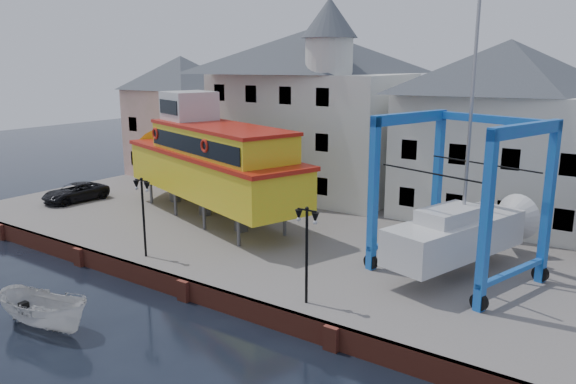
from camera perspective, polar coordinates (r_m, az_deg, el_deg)
The scene contains 12 objects.
ground at distance 27.24m, azimuth -10.40°, elevation -10.76°, with size 140.00×140.00×0.00m, color black.
hardstanding at distance 35.09m, azimuth 2.41°, elevation -4.11°, with size 44.00×22.00×1.00m, color slate.
quay_wall at distance 27.11m, azimuth -10.29°, elevation -9.72°, with size 44.00×0.47×1.00m.
building_pink at distance 50.60m, azimuth -10.64°, elevation 7.60°, with size 8.00×7.00×10.30m.
building_white_main at distance 42.49m, azimuth 2.35°, elevation 8.37°, with size 14.00×8.30×14.00m.
building_white_right at distance 37.60m, azimuth 21.04°, elevation 5.71°, with size 12.00×8.00×11.20m.
lamp_post_left at distance 29.49m, azimuth -14.58°, elevation -0.52°, with size 1.12×0.32×4.20m.
lamp_post_right at distance 23.03m, azimuth 1.92°, elevation -3.96°, with size 1.12×0.32×4.20m.
tour_boat at distance 36.61m, azimuth -8.57°, elevation 3.35°, with size 18.74×9.85×7.97m.
travel_lift at distance 28.07m, azimuth 17.71°, elevation -3.06°, with size 7.92×9.84×14.42m.
van at distance 43.32m, azimuth -20.80°, elevation -0.03°, with size 2.15×4.67×1.30m, color black.
motorboat_a at distance 26.33m, azimuth -23.34°, elevation -12.57°, with size 1.76×4.69×1.81m, color silver.
Camera 1 is at (17.97, -17.25, 11.02)m, focal length 35.00 mm.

